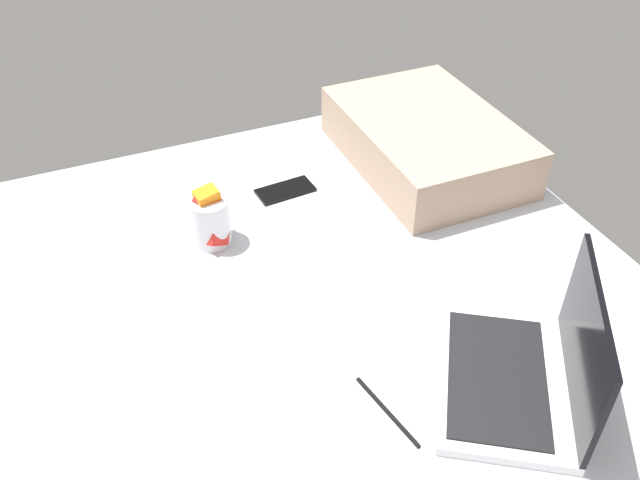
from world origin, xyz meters
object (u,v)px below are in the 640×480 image
snack_cup (210,219)px  cell_phone (285,190)px  pillow (427,141)px  laptop (526,371)px

snack_cup → cell_phone: bearing=117.3°
cell_phone → pillow: bearing=-97.4°
pillow → cell_phone: bearing=-92.7°
snack_cup → pillow: size_ratio=0.28×
pillow → laptop: bearing=-16.6°
laptop → cell_phone: (-72.88, -16.86, -4.01)cm
cell_phone → pillow: 38.63cm
pillow → snack_cup: bearing=-81.0°
laptop → snack_cup: bearing=-115.1°
cell_phone → snack_cup: bearing=112.6°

